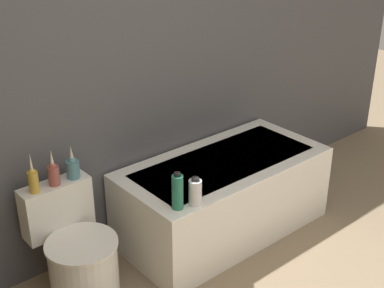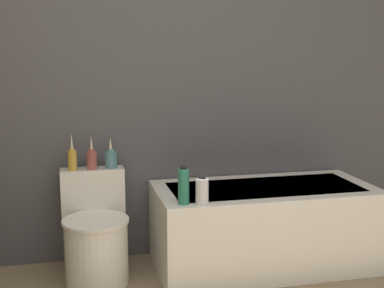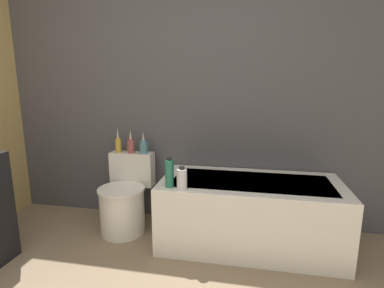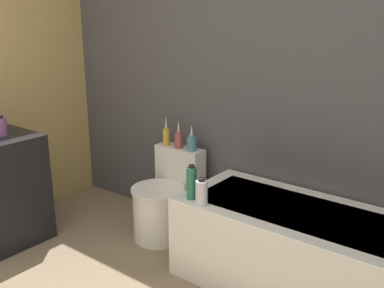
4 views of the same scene
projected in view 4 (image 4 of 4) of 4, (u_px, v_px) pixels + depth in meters
The scene contains 10 objects.
wall_back_tiled at pixel (231, 73), 3.35m from camera, with size 6.40×0.06×2.60m.
bathtub at pixel (293, 249), 2.88m from camera, with size 1.48×0.73×0.56m.
toilet at pixel (163, 202), 3.58m from camera, with size 0.42×0.56×0.69m.
vanity_counter at pixel (0, 188), 3.49m from camera, with size 0.61×0.53×0.85m.
soap_bottle_glass at pixel (1, 126), 3.35m from camera, with size 0.08×0.08×0.15m.
vase_gold at pixel (166, 135), 3.65m from camera, with size 0.06×0.06×0.25m.
vase_silver at pixel (179, 139), 3.59m from camera, with size 0.07×0.07×0.23m.
vase_bronze at pixel (192, 142), 3.52m from camera, with size 0.08×0.08×0.21m.
shampoo_bottle_tall at pixel (192, 183), 2.93m from camera, with size 0.07×0.07×0.24m.
shampoo_bottle_short at pixel (202, 192), 2.85m from camera, with size 0.08×0.08×0.18m.
Camera 4 is at (1.84, -0.76, 1.76)m, focal length 42.00 mm.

